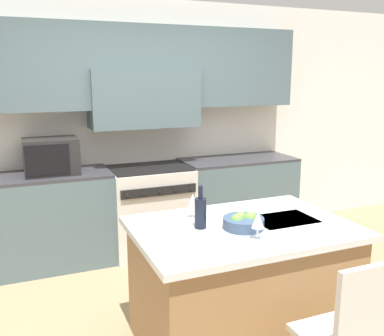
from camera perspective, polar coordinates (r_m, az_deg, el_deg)
The scene contains 11 objects.
ground_plane at distance 3.45m, azimuth 3.28°, elevation -20.99°, with size 10.00×10.00×0.00m, color #997F5B.
back_cabinetry at distance 4.74m, azimuth -6.86°, elevation 8.58°, with size 10.00×0.46×2.70m.
back_counter at distance 4.71m, azimuth -5.70°, elevation -5.34°, with size 3.49×0.62×0.95m.
range_stove at distance 4.69m, azimuth -5.62°, elevation -5.48°, with size 0.85×0.70×0.93m.
microwave at distance 4.39m, azimuth -18.28°, elevation 1.50°, with size 0.51×0.39×0.35m.
kitchen_island at distance 3.15m, azimuth 6.57°, elevation -15.11°, with size 1.49×1.02×0.89m.
island_chair at distance 2.55m, azimuth 20.43°, elevation -19.96°, with size 0.42×0.40×0.99m.
wine_bottle at distance 2.87m, azimuth 1.14°, elevation -5.90°, with size 0.08×0.08×0.29m.
wine_glass_near at distance 2.70m, azimuth 8.78°, elevation -6.99°, with size 0.08×0.08×0.18m.
wine_glass_far at distance 3.07m, azimuth 0.09°, elevation -4.52°, with size 0.08×0.08×0.18m.
fruit_bowl at distance 2.91m, azimuth 6.87°, elevation -7.16°, with size 0.28×0.28×0.11m.
Camera 1 is at (-1.26, -2.60, 1.89)m, focal length 40.00 mm.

